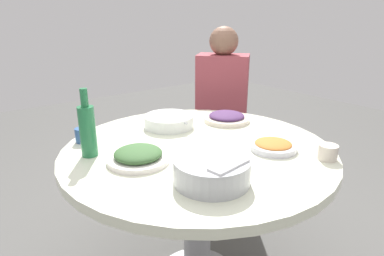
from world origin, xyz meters
name	(u,v)px	position (x,y,z in m)	size (l,w,h in m)	color
round_dining_table	(198,173)	(0.00, 0.00, 0.61)	(1.17, 1.17, 0.73)	#99999E
rice_bowl	(212,170)	(-0.16, -0.28, 0.78)	(0.26, 0.26, 0.09)	#B2B5BA
soup_bowl	(169,121)	(0.05, 0.30, 0.76)	(0.25, 0.28, 0.06)	white
dish_eggplant	(227,117)	(0.35, 0.18, 0.75)	(0.24, 0.24, 0.05)	silver
dish_greens	(138,156)	(-0.28, 0.02, 0.76)	(0.24, 0.24, 0.06)	white
dish_tofu_braise	(273,145)	(0.23, -0.22, 0.75)	(0.20, 0.20, 0.04)	silver
green_bottle	(88,129)	(-0.41, 0.19, 0.84)	(0.06, 0.06, 0.28)	#257545
tea_cup_near	(328,152)	(0.32, -0.42, 0.76)	(0.07, 0.07, 0.06)	beige
tea_cup_far	(82,135)	(-0.37, 0.36, 0.77)	(0.06, 0.06, 0.06)	#2E558F
stool_for_diner_left	(220,165)	(0.68, 0.59, 0.22)	(0.33, 0.33, 0.45)	brown
diner_left	(222,93)	(0.68, 0.59, 0.76)	(0.47, 0.46, 0.76)	#2D333D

